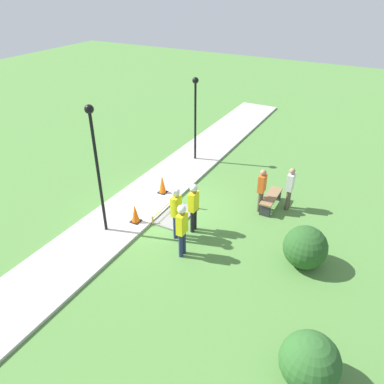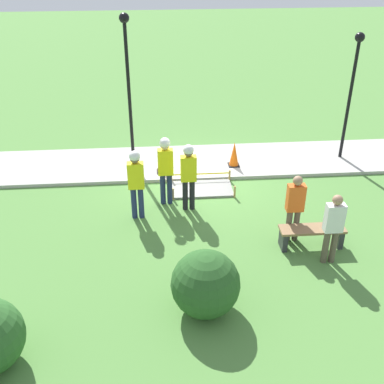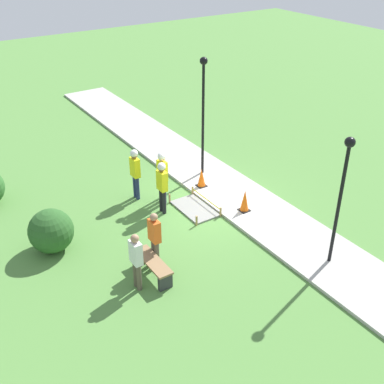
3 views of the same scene
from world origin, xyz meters
name	(u,v)px [view 3 (image 3 of 3)]	position (x,y,z in m)	size (l,w,h in m)	color
ground_plane	(208,205)	(0.00, 0.00, 0.00)	(60.00, 60.00, 0.00)	#51843D
sidewalk	(235,195)	(0.00, -1.17, 0.05)	(28.00, 2.33, 0.10)	#ADAAA3
wet_concrete_patch	(194,209)	(0.03, 0.53, 0.04)	(1.74, 1.01, 0.35)	gray
traffic_cone_near_patch	(245,201)	(-1.06, -0.75, 0.48)	(0.34, 0.34, 0.76)	black
traffic_cone_far_patch	(202,178)	(1.13, -0.50, 0.44)	(0.34, 0.34, 0.69)	black
park_bench	(153,265)	(-2.23, 3.40, 0.35)	(1.51, 0.44, 0.51)	#2D2D33
worker_supervisor	(135,169)	(1.81, 1.81, 1.13)	(0.40, 0.27, 1.87)	navy
worker_assistant	(162,183)	(0.49, 1.50, 1.11)	(0.40, 0.27, 1.85)	black
worker_trainee	(162,172)	(1.06, 1.16, 1.16)	(0.40, 0.28, 1.91)	navy
bystander_in_orange_shirt	(155,236)	(-1.84, 3.10, 0.97)	(0.40, 0.23, 1.72)	brown
bystander_in_gray_shirt	(136,258)	(-2.44, 3.99, 0.97)	(0.40, 0.23, 1.72)	brown
lamppost_near	(203,101)	(2.00, -1.14, 2.95)	(0.28, 0.28, 4.43)	black
lamppost_far	(343,184)	(-4.53, -1.09, 2.62)	(0.28, 0.28, 3.83)	black
shrub_rounded_near	(51,231)	(0.45, 5.31, 0.67)	(1.33, 1.33, 1.33)	#285623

